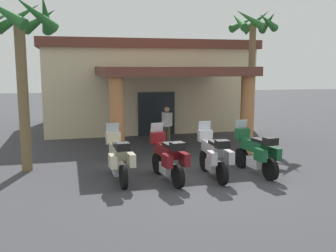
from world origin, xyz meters
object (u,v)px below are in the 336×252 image
object	(u,v)px
palm_tree_roadside	(20,38)
motel_building	(143,84)
palm_tree_near_portico	(253,39)
motorcycle_cream	(118,158)
pedestrian	(167,123)
motorcycle_maroon	(168,157)
motorcycle_silver	(213,155)
motorcycle_green	(256,152)

from	to	relation	value
palm_tree_roadside	motel_building	bearing A→B (deg)	59.93
palm_tree_near_portico	palm_tree_roadside	xyz separation A→B (m)	(-9.34, -3.76, -0.34)
motel_building	motorcycle_cream	world-z (taller)	motel_building
motel_building	pedestrian	size ratio (longest dim) A/B	7.63
motel_building	palm_tree_near_portico	size ratio (longest dim) A/B	2.12
motorcycle_maroon	palm_tree_roadside	xyz separation A→B (m)	(-4.21, 2.02, 3.49)
motorcycle_cream	motorcycle_maroon	world-z (taller)	same
pedestrian	palm_tree_roadside	distance (m)	6.82
palm_tree_near_portico	motel_building	bearing A→B (deg)	130.69
motorcycle_cream	motorcycle_silver	xyz separation A→B (m)	(2.83, -0.22, 0.00)
palm_tree_near_portico	palm_tree_roadside	distance (m)	10.08
motorcycle_maroon	motorcycle_green	bearing A→B (deg)	-98.06
motorcycle_green	pedestrian	distance (m)	5.18
motel_building	palm_tree_near_portico	world-z (taller)	palm_tree_near_portico
motorcycle_green	motorcycle_maroon	bearing A→B (deg)	82.50
motorcycle_cream	motorcycle_maroon	distance (m)	1.44
pedestrian	palm_tree_roadside	xyz separation A→B (m)	(-5.22, -2.96, 3.23)
motorcycle_cream	palm_tree_roadside	size ratio (longest dim) A/B	0.40
palm_tree_near_portico	motorcycle_silver	bearing A→B (deg)	-122.92
motel_building	palm_tree_roadside	bearing A→B (deg)	-122.81
motorcycle_silver	motorcycle_green	xyz separation A→B (m)	(1.42, 0.10, 0.00)
motorcycle_green	pedestrian	world-z (taller)	pedestrian
motorcycle_green	palm_tree_roadside	size ratio (longest dim) A/B	0.40
motel_building	pedestrian	distance (m)	5.95
motorcycle_maroon	pedestrian	distance (m)	5.09
pedestrian	motorcycle_cream	bearing A→B (deg)	21.06
motorcycle_green	pedestrian	bearing A→B (deg)	10.34
motorcycle_green	palm_tree_roadside	distance (m)	8.08
motorcycle_green	pedestrian	xyz separation A→B (m)	(-1.82, 4.85, 0.26)
motorcycle_maroon	palm_tree_roadside	bearing A→B (deg)	53.55
motorcycle_silver	palm_tree_roadside	size ratio (longest dim) A/B	0.40
motel_building	motorcycle_silver	size ratio (longest dim) A/B	5.71
pedestrian	palm_tree_roadside	bearing A→B (deg)	-12.21
palm_tree_near_portico	pedestrian	bearing A→B (deg)	-168.96
motel_building	motorcycle_green	xyz separation A→B (m)	(1.98, -10.63, -1.65)
motorcycle_maroon	palm_tree_roadside	distance (m)	5.83
motel_building	motorcycle_green	size ratio (longest dim) A/B	5.74
motorcycle_maroon	motorcycle_silver	bearing A→B (deg)	-99.18
motorcycle_green	palm_tree_near_portico	world-z (taller)	palm_tree_near_portico
motorcycle_silver	pedestrian	xyz separation A→B (m)	(-0.40, 4.94, 0.26)
motorcycle_maroon	motorcycle_silver	xyz separation A→B (m)	(1.42, 0.04, 0.00)
motorcycle_green	palm_tree_roadside	bearing A→B (deg)	64.76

